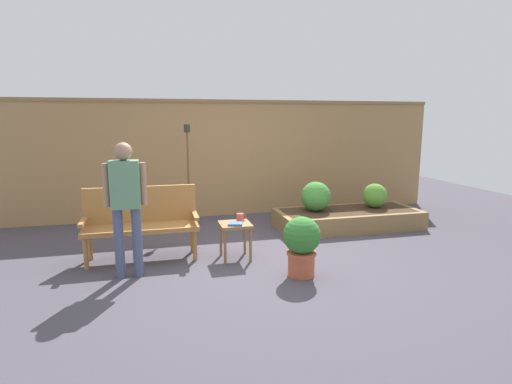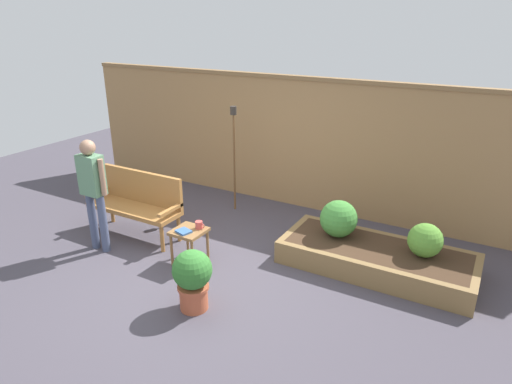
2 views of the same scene
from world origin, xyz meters
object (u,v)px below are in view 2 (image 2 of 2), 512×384
Objects in this scene: garden_bench at (138,199)px; potted_boxwood at (193,277)px; book_on_table at (184,231)px; cup_on_table at (199,225)px; shrub_near_bench at (339,219)px; person_by_bench at (93,186)px; shrub_far_corner at (425,240)px; side_table at (189,236)px; tiki_torch at (234,141)px.

potted_boxwood is (1.81, -1.11, -0.14)m from garden_bench.
potted_boxwood is at bearing -30.32° from book_on_table.
shrub_near_bench is at bearing 34.42° from cup_on_table.
potted_boxwood is 2.07m from person_by_bench.
shrub_near_bench is 1.18× the size of shrub_far_corner.
person_by_bench is (-1.32, -0.30, 0.54)m from side_table.
shrub_near_bench is at bearing 35.36° from side_table.
potted_boxwood is 1.69× the size of shrub_far_corner.
person_by_bench is at bearing -101.90° from garden_bench.
garden_bench is at bearing 175.99° from book_on_table.
person_by_bench reaches higher than shrub_far_corner.
shrub_far_corner is 4.27m from person_by_bench.
side_table is 0.98× the size of shrub_near_bench.
book_on_table is at bearing -20.13° from garden_bench.
tiki_torch is (-0.42, 1.88, 0.69)m from book_on_table.
person_by_bench is (-2.91, -1.43, 0.39)m from shrub_near_bench.
person_by_bench is at bearing -153.80° from shrub_near_bench.
person_by_bench is at bearing -112.81° from tiki_torch.
side_table is 1.45m from person_by_bench.
garden_bench reaches higher than shrub_far_corner.
cup_on_table reaches higher than side_table.
book_on_table is 0.42× the size of shrub_far_corner.
cup_on_table is 1.03m from potted_boxwood.
shrub_far_corner is 3.26m from tiki_torch.
cup_on_table is at bearing -72.83° from tiki_torch.
cup_on_table is (1.27, -0.24, -0.01)m from garden_bench.
garden_bench is 0.84× the size of tiki_torch.
shrub_far_corner is at bearing 11.55° from garden_bench.
book_on_table is (-0.11, -0.19, -0.04)m from cup_on_table.
person_by_bench reaches higher than potted_boxwood.
person_by_bench is (-4.00, -1.43, 0.42)m from shrub_far_corner.
shrub_near_bench reaches higher than cup_on_table.
cup_on_table is 0.32× the size of shrub_far_corner.
shrub_far_corner is (2.69, 1.13, 0.11)m from side_table.
shrub_near_bench is 1.10m from shrub_far_corner.
garden_bench is 3.00× the size of side_table.
tiki_torch is 2.29m from person_by_bench.
shrub_near_bench is at bearing 15.91° from garden_bench.
shrub_far_corner is (2.70, 1.22, 0.01)m from book_on_table.
garden_bench is 1.29m from cup_on_table.
garden_bench is 0.92× the size of person_by_bench.
tiki_torch reaches higher than book_on_table.
tiki_torch is at bearing 107.17° from cup_on_table.
book_on_table is at bearing 133.57° from potted_boxwood.
potted_boxwood is at bearing -137.32° from shrub_far_corner.
shrub_far_corner reaches higher than book_on_table.
tiki_torch is (-2.03, 0.67, 0.63)m from shrub_near_bench.
potted_boxwood is (0.54, -0.87, -0.13)m from cup_on_table.
side_table is at bearing 129.48° from potted_boxwood.
cup_on_table is at bearing -158.38° from shrub_far_corner.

